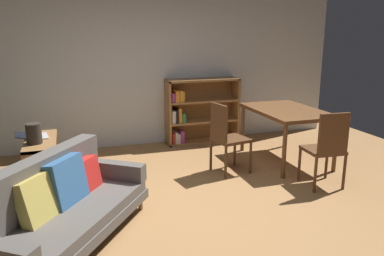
{
  "coord_description": "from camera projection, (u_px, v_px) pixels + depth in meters",
  "views": [
    {
      "loc": [
        -1.21,
        -3.62,
        1.89
      ],
      "look_at": [
        0.09,
        0.41,
        0.81
      ],
      "focal_mm": 36.16,
      "sensor_mm": 36.0,
      "label": 1
    }
  ],
  "objects": [
    {
      "name": "open_laptop",
      "position": [
        33.0,
        136.0,
        5.08
      ],
      "size": [
        0.44,
        0.38,
        0.07
      ],
      "color": "silver",
      "rests_on": "media_console"
    },
    {
      "name": "dining_chair_near",
      "position": [
        327.0,
        146.0,
        4.64
      ],
      "size": [
        0.45,
        0.44,
        0.96
      ],
      "color": "#56351E",
      "rests_on": "ground_plane"
    },
    {
      "name": "fabric_couch",
      "position": [
        58.0,
        205.0,
        3.46
      ],
      "size": [
        1.68,
        1.93,
        0.78
      ],
      "color": "olive",
      "rests_on": "ground_plane"
    },
    {
      "name": "bookshelf",
      "position": [
        197.0,
        111.0,
        6.61
      ],
      "size": [
        1.25,
        0.34,
        1.09
      ],
      "color": "olive",
      "rests_on": "ground_plane"
    },
    {
      "name": "media_console",
      "position": [
        42.0,
        159.0,
        5.06
      ],
      "size": [
        0.39,
        1.01,
        0.51
      ],
      "color": "olive",
      "rests_on": "ground_plane"
    },
    {
      "name": "ground_plane",
      "position": [
        195.0,
        210.0,
        4.17
      ],
      "size": [
        8.16,
        8.16,
        0.0
      ],
      "primitive_type": "plane",
      "color": "#9E7042"
    },
    {
      "name": "dining_chair_far",
      "position": [
        226.0,
        135.0,
        5.14
      ],
      "size": [
        0.51,
        0.48,
        0.96
      ],
      "color": "#56351E",
      "rests_on": "ground_plane"
    },
    {
      "name": "desk_speaker",
      "position": [
        34.0,
        134.0,
        4.79
      ],
      "size": [
        0.19,
        0.19,
        0.26
      ],
      "color": "#2D2823",
      "rests_on": "media_console"
    },
    {
      "name": "dining_table",
      "position": [
        287.0,
        114.0,
        5.59
      ],
      "size": [
        0.89,
        1.35,
        0.77
      ],
      "color": "brown",
      "rests_on": "ground_plane"
    },
    {
      "name": "back_wall_panel",
      "position": [
        144.0,
        64.0,
        6.32
      ],
      "size": [
        6.8,
        0.1,
        2.7
      ],
      "primitive_type": "cube",
      "color": "silver",
      "rests_on": "ground_plane"
    }
  ]
}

